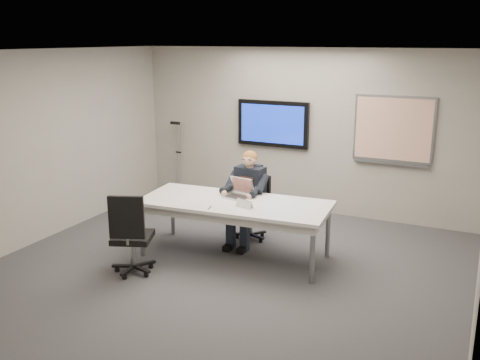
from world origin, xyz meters
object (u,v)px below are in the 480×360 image
at_px(conference_table, 235,208).
at_px(office_chair_far, 253,219).
at_px(seated_person, 245,208).
at_px(laptop, 239,192).
at_px(office_chair_near, 132,249).

distance_m(conference_table, office_chair_far, 0.84).
xyz_separation_m(seated_person, laptop, (0.03, -0.25, 0.31)).
relative_size(office_chair_far, laptop, 2.38).
xyz_separation_m(conference_table, office_chair_near, (-0.93, -1.08, -0.36)).
bearing_deg(conference_table, seated_person, 93.77).
height_order(office_chair_far, seated_person, seated_person).
bearing_deg(conference_table, office_chair_far, 89.99).
distance_m(office_chair_near, laptop, 1.67).
bearing_deg(laptop, office_chair_near, -112.95).
distance_m(office_chair_near, seated_person, 1.80).
xyz_separation_m(office_chair_near, seated_person, (0.86, 1.57, 0.21)).
distance_m(office_chair_far, seated_person, 0.35).
distance_m(conference_table, seated_person, 0.52).
height_order(conference_table, seated_person, seated_person).
xyz_separation_m(office_chair_far, seated_person, (-0.01, -0.25, 0.25)).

